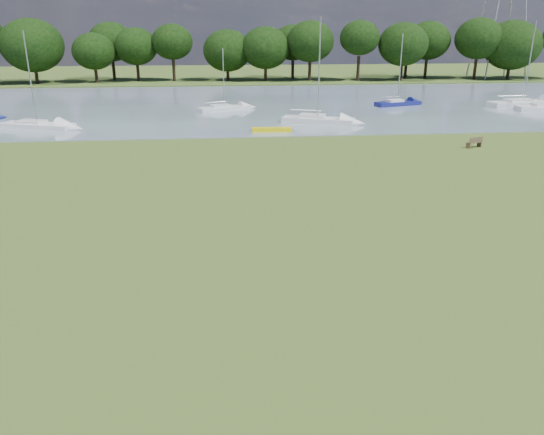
{
  "coord_description": "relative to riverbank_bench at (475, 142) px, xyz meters",
  "views": [
    {
      "loc": [
        -3.07,
        -21.2,
        8.62
      ],
      "look_at": [
        -1.11,
        -2.0,
        1.65
      ],
      "focal_mm": 35.0,
      "sensor_mm": 36.0,
      "label": 1
    }
  ],
  "objects": [
    {
      "name": "far_bank",
      "position": [
        -16.13,
        55.54,
        -0.41
      ],
      "size": [
        220.0,
        20.0,
        0.4
      ],
      "primitive_type": "cube",
      "color": "#4C6626",
      "rests_on": "ground"
    },
    {
      "name": "sailboat_0",
      "position": [
        -9.95,
        11.52,
        0.15
      ],
      "size": [
        6.89,
        4.2,
        9.4
      ],
      "rotation": [
        0.0,
        0.0,
        -0.38
      ],
      "color": "silver",
      "rests_on": "river"
    },
    {
      "name": "sailboat_6",
      "position": [
        -18.51,
        20.54,
        0.03
      ],
      "size": [
        5.82,
        3.59,
        6.41
      ],
      "rotation": [
        0.0,
        0.0,
        0.39
      ],
      "color": "silver",
      "rests_on": "river"
    },
    {
      "name": "sailboat_1",
      "position": [
        15.49,
        20.42,
        0.13
      ],
      "size": [
        8.27,
        3.07,
        9.22
      ],
      "rotation": [
        0.0,
        0.0,
        0.1
      ],
      "color": "silver",
      "rests_on": "river"
    },
    {
      "name": "tree_line",
      "position": [
        -20.68,
        51.54,
        5.75
      ],
      "size": [
        131.62,
        8.57,
        10.37
      ],
      "color": "black",
      "rests_on": "far_bank"
    },
    {
      "name": "riverbank_bench",
      "position": [
        0.0,
        0.0,
        0.0
      ],
      "size": [
        1.38,
        0.85,
        0.82
      ],
      "rotation": [
        0.0,
        0.0,
        0.37
      ],
      "color": "brown",
      "rests_on": "ground"
    },
    {
      "name": "ground",
      "position": [
        -16.13,
        -16.46,
        -0.41
      ],
      "size": [
        220.0,
        220.0,
        0.0
      ],
      "primitive_type": "plane",
      "color": "olive"
    },
    {
      "name": "sailboat_3",
      "position": [
        1.38,
        22.29,
        0.09
      ],
      "size": [
        5.63,
        3.12,
        7.85
      ],
      "rotation": [
        0.0,
        0.0,
        0.31
      ],
      "color": "navy",
      "rests_on": "river"
    },
    {
      "name": "kayak",
      "position": [
        -14.59,
        7.77,
        -0.19
      ],
      "size": [
        3.48,
        0.99,
        0.34
      ],
      "primitive_type": "cube",
      "rotation": [
        0.0,
        0.0,
        -0.05
      ],
      "color": "yellow",
      "rests_on": "river"
    },
    {
      "name": "river",
      "position": [
        -16.13,
        25.54,
        -0.41
      ],
      "size": [
        220.0,
        40.0,
        0.1
      ],
      "primitive_type": "cube",
      "color": "slate",
      "rests_on": "ground"
    },
    {
      "name": "sailboat_4",
      "position": [
        -35.37,
        11.53,
        0.05
      ],
      "size": [
        7.02,
        4.02,
        8.27
      ],
      "rotation": [
        0.0,
        0.0,
        -0.34
      ],
      "color": "silver",
      "rests_on": "river"
    }
  ]
}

